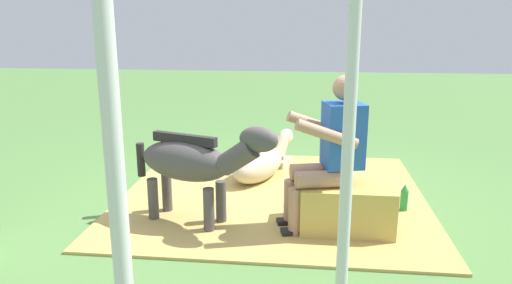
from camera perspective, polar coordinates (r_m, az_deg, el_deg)
name	(u,v)px	position (r m, az deg, el deg)	size (l,w,h in m)	color
ground_plane	(255,206)	(4.51, -0.14, -7.70)	(24.00, 24.00, 0.00)	#568442
hay_patch	(273,195)	(4.76, 2.05, -6.34)	(2.94, 2.78, 0.02)	tan
hay_bale	(346,206)	(4.05, 10.74, -7.54)	(0.75, 0.55, 0.41)	tan
person_seated	(329,149)	(3.86, 8.79, -0.82)	(0.71, 0.52, 1.29)	tan
pony_standing	(194,163)	(3.98, -7.42, -2.46)	(1.30, 0.64, 0.91)	#4C4747
pony_lying	(262,161)	(5.24, 0.74, -2.30)	(0.73, 1.34, 0.42)	beige
soda_bottle	(404,199)	(4.53, 17.35, -6.53)	(0.07, 0.07, 0.27)	#268C3F
tent_pole_left	(349,123)	(2.22, 11.14, 2.24)	(0.06, 0.06, 2.49)	silver
tent_pole_mid	(116,176)	(1.51, -16.50, -3.91)	(0.06, 0.06, 2.49)	silver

